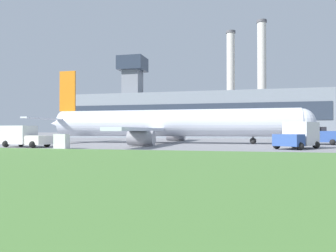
% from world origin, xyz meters
% --- Properties ---
extents(ground_plane, '(400.00, 400.00, 0.00)m').
position_xyz_m(ground_plane, '(0.00, 0.00, 0.00)').
color(ground_plane, gray).
extents(terminal_building, '(61.50, 14.88, 20.60)m').
position_xyz_m(terminal_building, '(-0.73, 34.73, 5.58)').
color(terminal_building, gray).
rests_on(terminal_building, ground_plane).
extents(smokestack_left, '(3.28, 3.28, 36.90)m').
position_xyz_m(smokestack_left, '(7.61, 72.30, 18.58)').
color(smokestack_left, beige).
rests_on(smokestack_left, ground_plane).
extents(smokestack_right, '(3.36, 3.36, 39.02)m').
position_xyz_m(smokestack_right, '(18.05, 69.71, 19.65)').
color(smokestack_right, beige).
rests_on(smokestack_right, ground_plane).
extents(airplane, '(36.48, 32.68, 10.43)m').
position_xyz_m(airplane, '(2.98, -1.80, 2.69)').
color(airplane, silver).
rests_on(airplane, ground_plane).
extents(pushback_tug, '(3.95, 3.00, 2.17)m').
position_xyz_m(pushback_tug, '(22.15, -1.50, 0.98)').
color(pushback_tug, '#2D4C93').
rests_on(pushback_tug, ground_plane).
extents(baggage_truck, '(5.30, 3.16, 2.23)m').
position_xyz_m(baggage_truck, '(-9.16, -15.31, 1.10)').
color(baggage_truck, white).
rests_on(baggage_truck, ground_plane).
extents(fuel_truck, '(4.61, 5.36, 2.53)m').
position_xyz_m(fuel_truck, '(18.16, -11.61, 1.24)').
color(fuel_truck, '#2D4C93').
rests_on(fuel_truck, ground_plane).
extents(utility_cabinet, '(1.24, 0.88, 1.39)m').
position_xyz_m(utility_cabinet, '(-3.63, -17.07, 0.69)').
color(utility_cabinet, silver).
rests_on(utility_cabinet, ground_plane).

